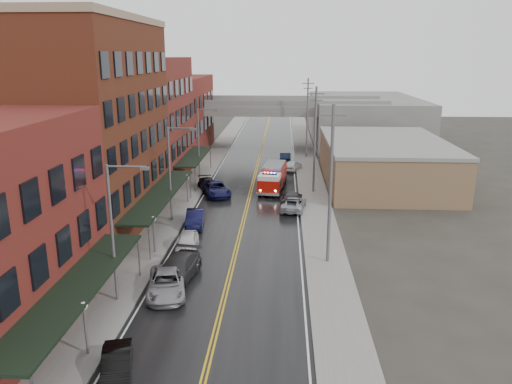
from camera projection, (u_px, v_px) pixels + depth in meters
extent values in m
plane|color=#2D2B26|center=(203.00, 384.00, 24.03)|extent=(220.00, 220.00, 0.00)
cube|color=black|center=(248.00, 204.00, 52.89)|extent=(11.00, 160.00, 0.02)
cube|color=slate|center=(180.00, 202.00, 53.27)|extent=(3.00, 160.00, 0.15)
cube|color=slate|center=(317.00, 205.00, 52.48)|extent=(3.00, 160.00, 0.15)
cube|color=gray|center=(195.00, 203.00, 53.18)|extent=(0.30, 160.00, 0.15)
cube|color=gray|center=(301.00, 204.00, 52.57)|extent=(0.30, 160.00, 0.15)
cube|color=#4E2114|center=(93.00, 128.00, 44.48)|extent=(9.00, 20.00, 18.00)
cube|color=maroon|center=(147.00, 120.00, 61.73)|extent=(9.00, 15.00, 15.00)
cube|color=maroon|center=(177.00, 115.00, 78.97)|extent=(9.00, 20.00, 12.00)
cube|color=#8F6D4D|center=(384.00, 163.00, 60.98)|extent=(14.00, 22.00, 5.00)
cube|color=slate|center=(364.00, 120.00, 89.34)|extent=(18.00, 30.00, 8.00)
cube|color=black|center=(78.00, 286.00, 27.48)|extent=(2.60, 16.00, 0.18)
cylinder|color=slate|center=(139.00, 258.00, 35.14)|extent=(0.10, 0.10, 3.00)
cube|color=black|center=(161.00, 194.00, 45.77)|extent=(2.60, 18.00, 0.18)
cylinder|color=slate|center=(149.00, 243.00, 37.83)|extent=(0.10, 0.10, 3.00)
cylinder|color=slate|center=(191.00, 186.00, 54.38)|extent=(0.10, 0.10, 3.00)
cube|color=black|center=(194.00, 156.00, 62.61)|extent=(2.60, 13.00, 0.18)
cylinder|color=slate|center=(195.00, 180.00, 57.08)|extent=(0.10, 0.10, 3.00)
cylinder|color=slate|center=(210.00, 158.00, 68.82)|extent=(0.10, 0.10, 3.00)
cylinder|color=#59595B|center=(86.00, 332.00, 25.93)|extent=(0.14, 0.14, 2.80)
sphere|color=silver|center=(83.00, 306.00, 25.53)|extent=(0.44, 0.44, 0.44)
cylinder|color=#59595B|center=(154.00, 237.00, 39.40)|extent=(0.14, 0.14, 2.80)
sphere|color=silver|center=(153.00, 219.00, 39.00)|extent=(0.44, 0.44, 0.44)
cylinder|color=#59595B|center=(187.00, 191.00, 52.87)|extent=(0.14, 0.14, 2.80)
sphere|color=silver|center=(187.00, 177.00, 52.47)|extent=(0.44, 0.44, 0.44)
cylinder|color=#59595B|center=(112.00, 236.00, 30.90)|extent=(0.18, 0.18, 9.00)
cylinder|color=#59595B|center=(126.00, 167.00, 29.66)|extent=(2.40, 0.12, 0.12)
cube|color=#59595B|center=(145.00, 168.00, 29.63)|extent=(0.50, 0.22, 0.18)
cylinder|color=#59595B|center=(170.00, 175.00, 46.29)|extent=(0.18, 0.18, 9.00)
cylinder|color=#59595B|center=(181.00, 128.00, 45.06)|extent=(2.40, 0.12, 0.12)
cube|color=#59595B|center=(193.00, 129.00, 45.02)|extent=(0.50, 0.22, 0.18)
cylinder|color=#59595B|center=(199.00, 145.00, 61.69)|extent=(0.18, 0.18, 9.00)
cylinder|color=#59595B|center=(207.00, 109.00, 60.45)|extent=(2.40, 0.12, 0.12)
cube|color=#59595B|center=(216.00, 110.00, 60.42)|extent=(0.50, 0.22, 0.18)
cylinder|color=#59595B|center=(330.00, 187.00, 36.47)|extent=(0.24, 0.24, 12.00)
cube|color=#59595B|center=(333.00, 115.00, 35.09)|extent=(1.80, 0.12, 0.12)
cube|color=#59595B|center=(333.00, 125.00, 35.27)|extent=(1.40, 0.12, 0.12)
cylinder|color=#59595B|center=(315.00, 141.00, 55.72)|extent=(0.24, 0.24, 12.00)
cube|color=#59595B|center=(316.00, 94.00, 54.33)|extent=(1.80, 0.12, 0.12)
cube|color=#59595B|center=(316.00, 100.00, 54.52)|extent=(1.40, 0.12, 0.12)
cylinder|color=#59595B|center=(307.00, 119.00, 74.96)|extent=(0.24, 0.24, 12.00)
cube|color=#59595B|center=(308.00, 83.00, 73.58)|extent=(1.80, 0.12, 0.12)
cube|color=#59595B|center=(308.00, 88.00, 73.76)|extent=(1.40, 0.12, 0.12)
cube|color=slate|center=(262.00, 109.00, 81.89)|extent=(40.00, 10.00, 1.50)
cube|color=slate|center=(196.00, 131.00, 83.49)|extent=(1.60, 8.00, 6.00)
cube|color=slate|center=(328.00, 132.00, 82.29)|extent=(1.60, 8.00, 6.00)
cube|color=#AF1008|center=(274.00, 175.00, 59.33)|extent=(3.05, 5.65, 2.07)
cube|color=#AF1008|center=(269.00, 185.00, 55.76)|extent=(2.73, 2.82, 1.48)
cube|color=silver|center=(270.00, 177.00, 55.49)|extent=(2.59, 2.61, 0.49)
cube|color=black|center=(270.00, 182.00, 55.86)|extent=(2.64, 1.84, 0.79)
cube|color=slate|center=(274.00, 165.00, 59.01)|extent=(2.76, 5.24, 0.30)
cube|color=black|center=(270.00, 174.00, 55.41)|extent=(1.60, 0.45, 0.14)
sphere|color=#FF0C0C|center=(265.00, 173.00, 55.47)|extent=(0.20, 0.20, 0.20)
sphere|color=#1933FF|center=(274.00, 173.00, 55.30)|extent=(0.20, 0.20, 0.20)
cylinder|color=black|center=(260.00, 191.00, 56.03)|extent=(1.02, 0.45, 0.98)
cylinder|color=black|center=(279.00, 192.00, 55.68)|extent=(1.02, 0.45, 0.98)
cylinder|color=black|center=(264.00, 184.00, 59.31)|extent=(1.02, 0.45, 0.98)
cylinder|color=black|center=(283.00, 184.00, 58.96)|extent=(1.02, 0.45, 0.98)
cylinder|color=black|center=(267.00, 179.00, 61.65)|extent=(1.02, 0.45, 0.98)
cylinder|color=black|center=(285.00, 179.00, 61.30)|extent=(1.02, 0.45, 0.98)
imported|color=black|center=(117.00, 365.00, 24.37)|extent=(2.41, 4.23, 1.32)
imported|color=gray|center=(167.00, 283.00, 32.96)|extent=(3.35, 5.66, 1.47)
imported|color=#2B2B2E|center=(177.00, 269.00, 34.88)|extent=(3.12, 5.95, 1.65)
imported|color=silver|center=(187.00, 242.00, 40.22)|extent=(2.08, 4.36, 1.44)
imported|color=black|center=(195.00, 218.00, 46.01)|extent=(2.00, 4.59, 1.47)
imported|color=#111242|center=(216.00, 189.00, 55.97)|extent=(4.26, 6.12, 1.55)
imported|color=black|center=(208.00, 185.00, 58.11)|extent=(3.38, 5.07, 1.37)
imported|color=#9EA0A6|center=(293.00, 204.00, 50.72)|extent=(2.92, 5.18, 1.37)
imported|color=#29292B|center=(292.00, 199.00, 52.28)|extent=(2.43, 5.23, 1.48)
imported|color=white|center=(293.00, 165.00, 68.03)|extent=(2.86, 4.46, 1.41)
imported|color=black|center=(285.00, 157.00, 73.29)|extent=(1.58, 4.47, 1.47)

